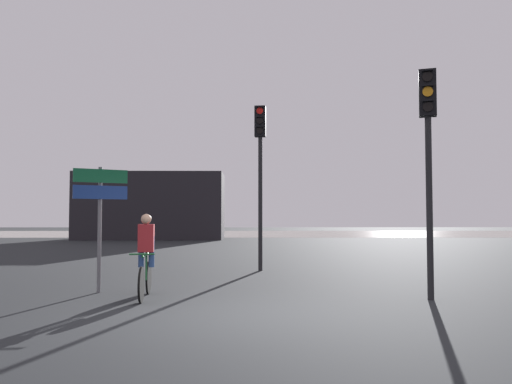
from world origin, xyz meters
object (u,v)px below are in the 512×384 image
(traffic_light_center, at_px, (260,157))
(cyclist, at_px, (146,255))
(distant_building, at_px, (152,206))
(direction_sign_post, at_px, (100,206))
(traffic_light_near_right, at_px, (428,139))

(traffic_light_center, bearing_deg, cyclist, 71.28)
(traffic_light_center, bearing_deg, distant_building, -62.74)
(distant_building, relative_size, cyclist, 5.71)
(direction_sign_post, xyz_separation_m, cyclist, (1.09, -0.63, -0.97))
(distant_building, height_order, traffic_light_near_right, distant_building)
(direction_sign_post, bearing_deg, cyclist, 121.78)
(traffic_light_near_right, distance_m, direction_sign_post, 6.71)
(traffic_light_near_right, bearing_deg, traffic_light_center, -39.75)
(distant_building, relative_size, traffic_light_near_right, 2.22)
(distant_building, bearing_deg, direction_sign_post, -81.35)
(traffic_light_center, xyz_separation_m, traffic_light_near_right, (3.12, -5.00, -0.25))
(traffic_light_near_right, bearing_deg, cyclist, 15.15)
(direction_sign_post, bearing_deg, traffic_light_near_right, 143.83)
(traffic_light_center, height_order, direction_sign_post, traffic_light_center)
(traffic_light_center, height_order, traffic_light_near_right, traffic_light_center)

